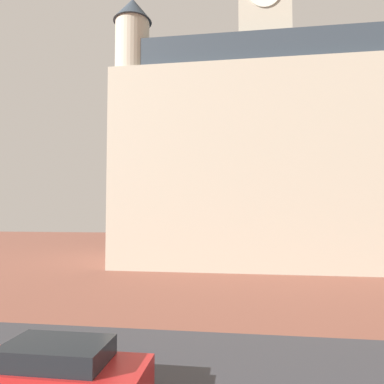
% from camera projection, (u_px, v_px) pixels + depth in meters
% --- Properties ---
extents(ground_plane, '(120.00, 120.00, 0.00)m').
position_uv_depth(ground_plane, '(203.00, 350.00, 11.40)').
color(ground_plane, brown).
extents(street_asphalt_strip, '(120.00, 7.37, 0.00)m').
position_uv_depth(street_asphalt_strip, '(195.00, 379.00, 9.46)').
color(street_asphalt_strip, '#38383D').
rests_on(street_asphalt_strip, ground_plane).
extents(landmark_building, '(25.46, 12.85, 30.94)m').
position_uv_depth(landmark_building, '(266.00, 154.00, 31.56)').
color(landmark_building, '#B2A893').
rests_on(landmark_building, ground_plane).
extents(car_red, '(4.37, 1.92, 1.40)m').
position_uv_depth(car_red, '(56.00, 373.00, 8.32)').
color(car_red, red).
rests_on(car_red, ground_plane).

